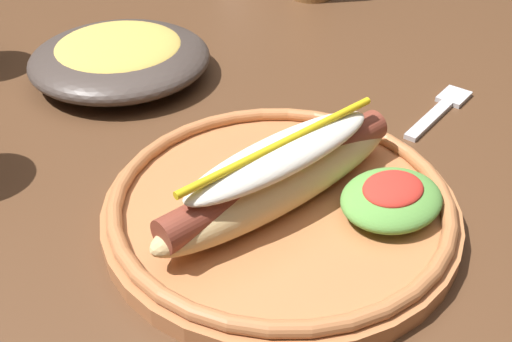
{
  "coord_description": "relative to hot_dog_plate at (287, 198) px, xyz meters",
  "views": [
    {
      "loc": [
        -0.24,
        -0.46,
        1.06
      ],
      "look_at": [
        0.02,
        -0.16,
        0.77
      ],
      "focal_mm": 43.1,
      "sensor_mm": 36.0,
      "label": 1
    }
  ],
  "objects": [
    {
      "name": "side_bowl",
      "position": [
        0.02,
        0.3,
        0.0
      ],
      "size": [
        0.2,
        0.2,
        0.05
      ],
      "color": "#423833",
      "rests_on": "dining_table"
    },
    {
      "name": "hot_dog_plate",
      "position": [
        0.0,
        0.0,
        0.0
      ],
      "size": [
        0.28,
        0.28,
        0.08
      ],
      "color": "#B77042",
      "rests_on": "dining_table"
    },
    {
      "name": "fork",
      "position": [
        0.24,
        0.02,
        -0.02
      ],
      "size": [
        0.12,
        0.04,
        0.0
      ],
      "rotation": [
        0.0,
        0.0,
        0.21
      ],
      "color": "silver",
      "rests_on": "dining_table"
    },
    {
      "name": "dining_table",
      "position": [
        -0.02,
        0.19,
        -0.11
      ],
      "size": [
        1.48,
        0.94,
        0.74
      ],
      "color": "#51331E",
      "rests_on": "ground_plane"
    }
  ]
}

